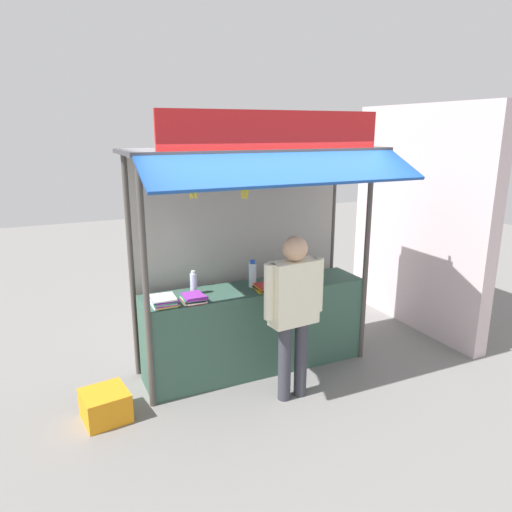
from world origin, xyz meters
The scene contains 15 objects.
ground_plane centered at (0.00, 0.00, 0.00)m, with size 20.00×20.00×0.00m, color slate.
stall_counter centered at (0.00, 0.00, 0.48)m, with size 2.48×0.55×0.96m, color #385B4C.
stall_structure centered at (0.00, 0.12, 1.67)m, with size 2.68×1.43×2.79m.
water_bottle_back_left centered at (-0.03, 0.03, 1.10)m, with size 0.08×0.08×0.30m.
water_bottle_mid_right centered at (-0.68, 0.06, 1.08)m, with size 0.07×0.07×0.25m.
water_bottle_front_right centered at (0.65, 0.07, 1.09)m, with size 0.08×0.08×0.27m.
magazine_stack_center centered at (0.05, -0.13, 0.99)m, with size 0.23×0.26×0.06m.
magazine_stack_back_right centered at (0.49, -0.09, 1.00)m, with size 0.25×0.30×0.08m.
magazine_stack_left centered at (-1.04, -0.12, 1.00)m, with size 0.26×0.29×0.08m.
magazine_stack_rear_center centered at (-0.75, -0.14, 0.99)m, with size 0.23×0.30×0.06m.
banana_bunch_rightmost centered at (-0.79, -0.38, 2.09)m, with size 0.10×0.10×0.29m.
banana_bunch_inner_right centered at (-0.29, -0.38, 2.07)m, with size 0.09×0.09×0.32m.
vendor_person centered at (0.07, -0.71, 1.00)m, with size 0.63×0.24×1.67m.
plastic_crate centered at (-1.69, -0.32, 0.14)m, with size 0.40×0.40×0.28m, color orange.
neighbour_wall centered at (2.50, 0.30, 1.47)m, with size 0.20×2.40×2.93m, color beige.
Camera 1 is at (-2.05, -4.46, 2.62)m, focal length 33.44 mm.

